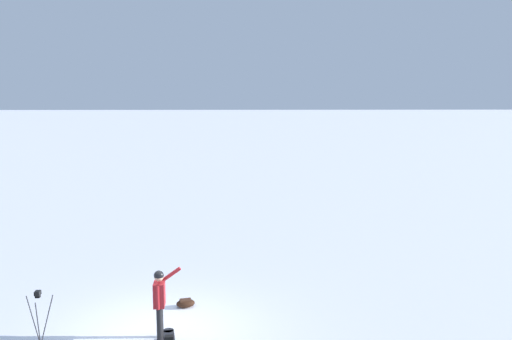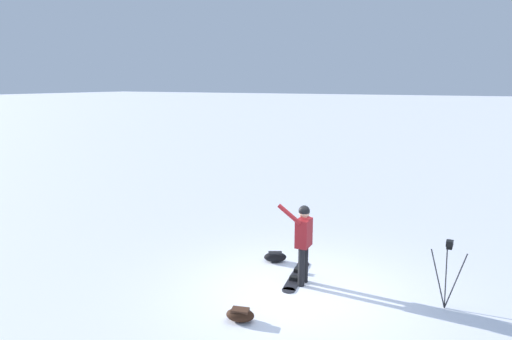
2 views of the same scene
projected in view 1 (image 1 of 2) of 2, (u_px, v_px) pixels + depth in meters
ground_plane at (160, 332)px, 13.75m from camera, size 300.00×300.00×0.00m
snowboarder at (160, 297)px, 13.19m from camera, size 0.65×0.50×1.74m
camera_tripod at (38, 307)px, 12.87m from camera, size 0.63×0.52×1.34m
gear_bag_small at (186, 303)px, 15.27m from camera, size 0.58×0.44×0.23m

